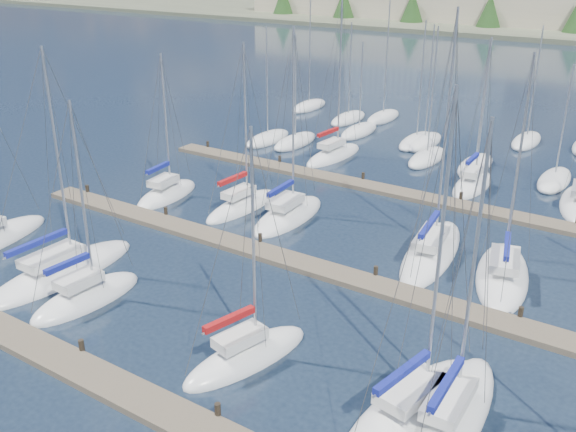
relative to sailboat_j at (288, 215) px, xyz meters
The scene contains 17 objects.
ground 38.69m from the sailboat_j, 82.55° to the left, with size 400.00×400.00×0.00m, color #202D40.
dock_near 20.26m from the sailboat_j, 75.66° to the right, with size 44.00×1.93×1.10m.
dock_mid 7.54m from the sailboat_j, 48.27° to the right, with size 44.00×1.93×1.10m.
dock_far 9.76m from the sailboat_j, 59.07° to the left, with size 44.00×1.93×1.10m.
sailboat_j is the anchor object (origin of this frame).
sailboat_c 15.53m from the sailboat_j, 100.35° to the right, with size 2.90×6.79×11.42m.
sailboat_i 3.75m from the sailboat_j, behind, with size 2.42×7.48×12.33m.
sailboat_e 20.68m from the sailboat_j, 42.32° to the right, with size 4.43×9.16×13.89m.
sailboat_f 21.52m from the sailboat_j, 39.24° to the right, with size 2.85×9.11×12.88m.
sailboat_l 14.96m from the sailboat_j, ahead, with size 4.93×9.21×13.23m.
sailboat_p 15.74m from the sailboat_j, 56.96° to the left, with size 2.58×7.04×12.06m.
sailboat_n 14.41m from the sailboat_j, 107.10° to the left, with size 2.83×7.89×14.05m.
sailboat_k 10.44m from the sailboat_j, ahead, with size 4.11×10.44×15.15m.
sailboat_d 16.64m from the sailboat_j, 63.21° to the right, with size 3.78×7.19×11.57m.
sailboat_h 10.01m from the sailboat_j, behind, with size 3.26×6.74×11.25m.
sailboat_b 15.42m from the sailboat_j, 113.97° to the right, with size 3.19×9.98×13.48m.
distant_boats 22.13m from the sailboat_j, 88.25° to the left, with size 36.93×20.75×13.30m.
Camera 1 is at (17.47, -12.50, 17.41)m, focal length 40.00 mm.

